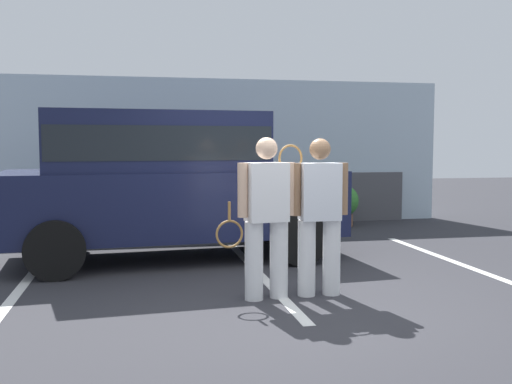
% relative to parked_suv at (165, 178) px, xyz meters
% --- Properties ---
extents(ground_plane, '(40.00, 40.00, 0.00)m').
position_rel_parked_suv_xyz_m(ground_plane, '(1.21, -2.70, -1.15)').
color(ground_plane, '#2D2D33').
extents(parking_stripe_0, '(0.12, 4.40, 0.01)m').
position_rel_parked_suv_xyz_m(parking_stripe_0, '(-1.70, -1.20, -1.14)').
color(parking_stripe_0, silver).
rests_on(parking_stripe_0, ground_plane).
extents(parking_stripe_1, '(0.12, 4.40, 0.01)m').
position_rel_parked_suv_xyz_m(parking_stripe_1, '(1.09, -1.20, -1.14)').
color(parking_stripe_1, silver).
rests_on(parking_stripe_1, ground_plane).
extents(parking_stripe_2, '(0.12, 4.40, 0.01)m').
position_rel_parked_suv_xyz_m(parking_stripe_2, '(3.87, -1.20, -1.14)').
color(parking_stripe_2, silver).
rests_on(parking_stripe_2, ground_plane).
extents(house_frontage, '(9.44, 0.40, 2.92)m').
position_rel_parked_suv_xyz_m(house_frontage, '(1.20, 3.55, 0.23)').
color(house_frontage, silver).
rests_on(house_frontage, ground_plane).
extents(parked_suv, '(4.73, 2.45, 2.05)m').
position_rel_parked_suv_xyz_m(parked_suv, '(0.00, 0.00, 0.00)').
color(parked_suv, '#141938').
rests_on(parked_suv, ground_plane).
extents(tennis_player_man, '(0.89, 0.31, 1.69)m').
position_rel_parked_suv_xyz_m(tennis_player_man, '(0.91, -2.40, -0.27)').
color(tennis_player_man, white).
rests_on(tennis_player_man, ground_plane).
extents(tennis_player_woman, '(0.76, 0.27, 1.68)m').
position_rel_parked_suv_xyz_m(tennis_player_woman, '(1.50, -2.37, -0.27)').
color(tennis_player_woman, white).
rests_on(tennis_player_woman, ground_plane).
extents(potted_plant_by_porch, '(0.62, 0.62, 0.82)m').
position_rel_parked_suv_xyz_m(potted_plant_by_porch, '(3.60, 2.65, -0.69)').
color(potted_plant_by_porch, brown).
rests_on(potted_plant_by_porch, ground_plane).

